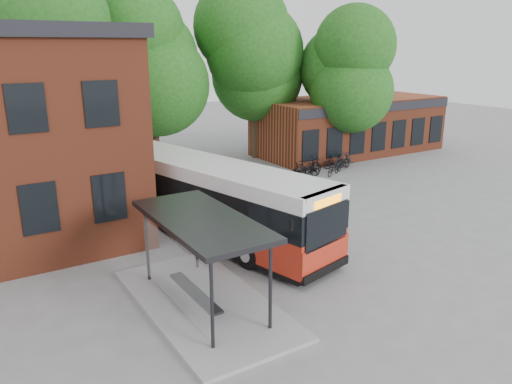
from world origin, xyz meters
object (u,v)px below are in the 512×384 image
bicycle_5 (334,162)px  bicycle_7 (343,160)px  bus_shelter (203,262)px  bicycle_0 (306,169)px  city_bus (207,199)px  bicycle_2 (312,165)px  bicycle_1 (299,170)px  bicycle_3 (315,168)px  bicycle_4 (334,169)px  bicycle_6 (343,162)px

bicycle_5 → bicycle_7: 0.68m
bus_shelter → bicycle_0: bus_shelter is taller
city_bus → bicycle_2: size_ratio=7.42×
city_bus → bicycle_1: 10.57m
bicycle_5 → bicycle_7: bicycle_7 is taller
city_bus → bicycle_3: city_bus is taller
bicycle_5 → bicycle_4: bearing=150.6°
bicycle_1 → bicycle_6: 3.62m
bicycle_3 → bicycle_7: (2.92, 0.70, 0.01)m
city_bus → bicycle_2: (10.46, 6.21, -1.14)m
bus_shelter → bicycle_6: (15.36, 10.89, -0.95)m
bicycle_2 → bicycle_5: bicycle_5 is taller
bus_shelter → bicycle_5: bearing=37.2°
city_bus → bus_shelter: bearing=-131.6°
bicycle_0 → bicycle_6: (3.18, 0.20, 0.02)m
bus_shelter → city_bus: city_bus is taller
bicycle_0 → bicycle_3: size_ratio=1.07×
city_bus → bicycle_2: city_bus is taller
bicycle_1 → bicycle_6: bearing=-108.4°
city_bus → bicycle_6: bearing=10.5°
bicycle_2 → bicycle_7: size_ratio=0.96×
bicycle_3 → bicycle_0: bearing=59.5°
bicycle_4 → bicycle_2: bearing=1.3°
bicycle_4 → bicycle_6: 1.64m
bicycle_1 → bicycle_5: size_ratio=1.08×
bicycle_6 → bicycle_4: bearing=93.3°
bicycle_1 → bicycle_4: bearing=-126.7°
bicycle_6 → city_bus: bearing=90.2°
bicycle_2 → bicycle_3: size_ratio=0.97×
bicycle_6 → bicycle_7: size_ratio=1.09×
bicycle_0 → bicycle_5: 2.96m
bus_shelter → bicycle_3: 16.67m
bicycle_3 → bus_shelter: bearing=105.0°
bicycle_0 → bicycle_1: (-0.44, 0.11, 0.01)m
bus_shelter → bicycle_1: 15.99m
bicycle_3 → bicycle_4: 1.21m
bicycle_3 → bicycle_4: bearing=-138.4°
bicycle_1 → bicycle_7: 4.02m
city_bus → bicycle_0: (9.38, 5.42, -1.10)m
city_bus → bicycle_5: bearing=13.0°
bicycle_7 → bicycle_4: bearing=111.2°
bicycle_2 → bicycle_5: (1.80, -0.06, 0.02)m
bus_shelter → bicycle_5: 18.93m
bicycle_4 → bicycle_5: 1.72m
bicycle_2 → bicycle_3: 0.97m
bicycle_1 → bicycle_3: bearing=-119.0°
city_bus → bicycle_1: city_bus is taller
bicycle_1 → bicycle_7: bicycle_7 is taller
bicycle_5 → bicycle_2: bearing=100.7°
bicycle_2 → bicycle_3: bicycle_3 is taller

